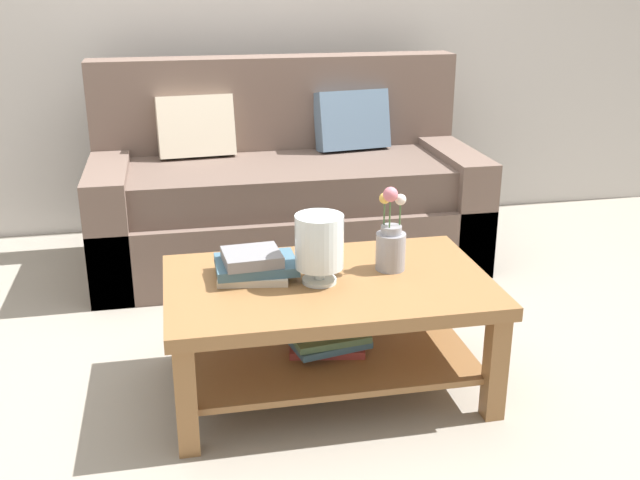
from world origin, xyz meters
The scene contains 6 objects.
ground_plane centered at (0.00, 0.00, 0.00)m, with size 10.00×10.00×0.00m, color gray.
couch centered at (0.14, 0.94, 0.36)m, with size 2.01×0.90×1.06m.
coffee_table centered at (0.08, -0.45, 0.32)m, with size 1.18×0.73×0.45m.
book_stack_main centered at (-0.18, -0.37, 0.50)m, with size 0.30×0.24×0.10m.
glass_hurricane_vase centered at (0.05, -0.46, 0.59)m, with size 0.17×0.17×0.25m.
flower_pitcher centered at (0.33, -0.39, 0.55)m, with size 0.11×0.11×0.33m.
Camera 1 is at (-0.44, -2.90, 1.52)m, focal length 41.99 mm.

